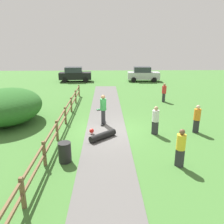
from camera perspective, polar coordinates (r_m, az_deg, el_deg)
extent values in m
plane|color=#427533|center=(13.32, -1.50, -4.73)|extent=(60.00, 60.00, 0.00)
cube|color=#605E5B|center=(13.31, -1.50, -4.69)|extent=(2.40, 28.00, 0.02)
cube|color=brown|center=(7.84, -21.84, -18.62)|extent=(0.12, 0.12, 1.10)
cube|color=brown|center=(9.93, -16.88, -10.09)|extent=(0.12, 0.12, 1.10)
cube|color=brown|center=(12.20, -13.84, -4.59)|extent=(0.12, 0.12, 1.10)
cube|color=brown|center=(14.57, -11.81, -0.84)|extent=(0.12, 0.12, 1.10)
cube|color=brown|center=(17.00, -10.36, 1.85)|extent=(0.12, 0.12, 1.10)
cube|color=brown|center=(19.47, -9.27, 3.87)|extent=(0.12, 0.12, 1.10)
cube|color=brown|center=(21.96, -8.42, 5.43)|extent=(0.12, 0.12, 1.10)
cube|color=brown|center=(13.39, -12.72, -2.75)|extent=(0.08, 18.00, 0.09)
cube|color=brown|center=(13.25, -12.85, -0.92)|extent=(0.08, 18.00, 0.09)
ellipsoid|color=#286023|center=(15.78, -25.06, 1.38)|extent=(4.18, 5.02, 2.22)
cylinder|color=black|center=(10.04, -11.94, -10.01)|extent=(0.56, 0.56, 0.90)
cube|color=black|center=(14.24, -2.20, -2.84)|extent=(0.35, 0.82, 0.02)
cylinder|color=silver|center=(14.53, -2.27, -2.61)|extent=(0.04, 0.06, 0.06)
cylinder|color=silver|center=(14.50, -1.69, -2.64)|extent=(0.04, 0.06, 0.06)
cylinder|color=silver|center=(14.02, -2.72, -3.38)|extent=(0.04, 0.06, 0.06)
cylinder|color=silver|center=(13.99, -2.12, -3.41)|extent=(0.04, 0.06, 0.06)
cube|color=#2D2D33|center=(14.10, -2.22, -1.16)|extent=(0.26, 0.35, 0.86)
cylinder|color=green|center=(13.87, -2.26, 1.91)|extent=(0.45, 0.45, 0.71)
sphere|color=#9E704C|center=(13.75, -2.28, 3.86)|extent=(0.26, 0.26, 0.26)
cylinder|color=black|center=(12.11, -2.38, -6.04)|extent=(1.48, 1.38, 0.36)
sphere|color=red|center=(12.78, -5.21, -4.80)|extent=(0.26, 0.26, 0.26)
cube|color=#338C4C|center=(17.28, -2.72, 0.79)|extent=(0.81, 0.52, 0.02)
cylinder|color=silver|center=(17.47, -1.98, 0.84)|extent=(0.07, 0.05, 0.06)
cylinder|color=silver|center=(17.34, -1.78, 0.72)|extent=(0.07, 0.05, 0.06)
cylinder|color=silver|center=(17.25, -3.67, 0.61)|extent=(0.07, 0.05, 0.06)
cylinder|color=silver|center=(17.12, -3.48, 0.48)|extent=(0.07, 0.05, 0.06)
cube|color=#2D2D33|center=(13.79, 20.63, -3.38)|extent=(0.37, 0.29, 0.77)
cylinder|color=orange|center=(13.58, 20.95, -0.59)|extent=(0.48, 0.48, 0.64)
sphere|color=beige|center=(13.46, 21.14, 1.18)|extent=(0.23, 0.23, 0.23)
cube|color=#2D2D33|center=(9.93, 16.87, -11.11)|extent=(0.36, 0.37, 0.78)
cylinder|color=yellow|center=(9.62, 17.24, -7.33)|extent=(0.54, 0.54, 0.65)
sphere|color=brown|center=(9.45, 17.48, -4.87)|extent=(0.24, 0.24, 0.24)
cube|color=#2D2D33|center=(12.89, 10.91, -3.98)|extent=(0.38, 0.35, 0.77)
cylinder|color=white|center=(12.65, 11.09, -0.99)|extent=(0.53, 0.53, 0.64)
sphere|color=tan|center=(12.52, 11.20, 0.91)|extent=(0.23, 0.23, 0.23)
cube|color=#2D2D33|center=(20.16, 13.04, 3.62)|extent=(0.33, 0.38, 0.77)
cylinder|color=red|center=(20.01, 13.18, 5.57)|extent=(0.51, 0.51, 0.64)
sphere|color=#9E704C|center=(19.93, 13.26, 6.79)|extent=(0.23, 0.23, 0.23)
cube|color=black|center=(30.56, -9.32, 9.12)|extent=(4.27, 1.88, 0.90)
cube|color=#2D333D|center=(30.48, -9.77, 10.59)|extent=(2.27, 1.66, 0.70)
cylinder|color=black|center=(31.41, -6.66, 8.61)|extent=(0.65, 0.27, 0.64)
cylinder|color=black|center=(29.67, -6.79, 8.10)|extent=(0.65, 0.27, 0.64)
cylinder|color=black|center=(31.64, -11.60, 8.44)|extent=(0.65, 0.27, 0.64)
cylinder|color=black|center=(29.92, -12.01, 7.92)|extent=(0.65, 0.27, 0.64)
cube|color=#B7B7BC|center=(30.72, 8.01, 9.22)|extent=(4.29, 1.92, 0.90)
cube|color=#2D333D|center=(30.60, 7.70, 10.71)|extent=(2.28, 1.68, 0.70)
cylinder|color=black|center=(31.82, 10.25, 8.57)|extent=(0.65, 0.27, 0.64)
cylinder|color=black|center=(30.10, 10.74, 8.05)|extent=(0.65, 0.27, 0.64)
cylinder|color=black|center=(31.53, 5.34, 8.69)|extent=(0.65, 0.27, 0.64)
cylinder|color=black|center=(29.79, 5.55, 8.18)|extent=(0.65, 0.27, 0.64)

